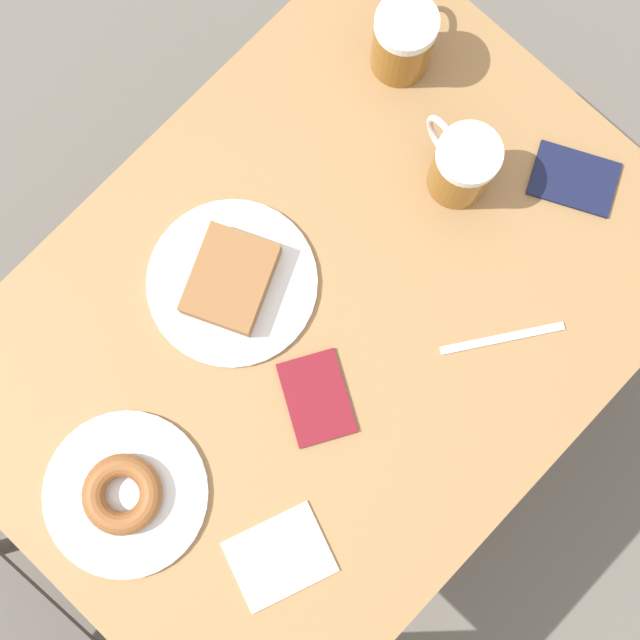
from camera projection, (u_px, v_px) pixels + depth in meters
ground_plane at (320, 371)px, 2.00m from camera, size 8.00×8.00×0.00m
table at (320, 328)px, 1.36m from camera, size 0.77×1.06×0.70m
plate_with_cake at (231, 281)px, 1.30m from camera, size 0.25×0.25×0.05m
plate_with_donut at (124, 494)px, 1.25m from camera, size 0.24×0.24×0.04m
beer_mug_left at (463, 166)px, 1.28m from camera, size 0.14×0.09×0.13m
beer_mug_center at (404, 39)px, 1.31m from camera, size 0.10×0.13×0.13m
napkin_folded at (280, 557)px, 1.25m from camera, size 0.15×0.16×0.00m
fork at (502, 338)px, 1.30m from camera, size 0.12×0.16×0.00m
passport_near_edge at (574, 179)px, 1.34m from camera, size 0.15×0.13×0.01m
passport_far_edge at (317, 398)px, 1.28m from camera, size 0.15×0.14×0.01m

